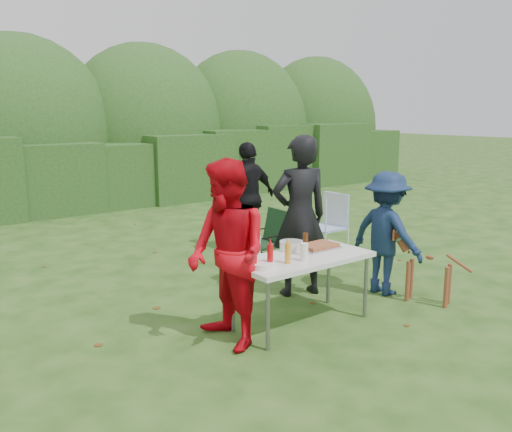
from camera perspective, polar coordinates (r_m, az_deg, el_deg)
ground at (r=5.73m, az=3.65°, el=-11.72°), size 80.00×80.00×0.00m
hedge_row at (r=12.53m, az=-21.35°, el=4.07°), size 22.00×1.40×1.70m
shrub_backdrop at (r=14.01m, az=-23.47°, el=7.66°), size 20.00×2.60×3.20m
folding_table at (r=5.63m, az=4.87°, el=-4.78°), size 1.50×0.70×0.74m
person_cook at (r=6.50m, az=4.62°, el=-0.03°), size 0.82×0.66×1.94m
person_red_jacket at (r=5.07m, az=-3.02°, el=-4.08°), size 0.75×0.93×1.79m
person_black_puffy at (r=8.57m, az=-0.75°, el=2.01°), size 1.05×0.51×1.73m
child at (r=6.75m, az=13.57°, el=-1.79°), size 0.60×0.99×1.50m
dog at (r=6.63m, az=17.76°, el=-5.27°), size 0.65×0.94×0.83m
camping_chair at (r=7.54m, az=0.89°, el=-2.62°), size 0.57×0.57×0.87m
lawn_chair at (r=8.35m, az=7.22°, el=-0.96°), size 0.59×0.59×0.98m
food_tray at (r=5.93m, az=6.57°, el=-3.35°), size 0.45×0.30×0.02m
focaccia_bread at (r=5.92m, az=6.58°, el=-3.09°), size 0.40×0.26×0.04m
mustard_bottle at (r=5.33m, az=3.37°, el=-3.96°), size 0.06×0.06×0.20m
ketchup_bottle at (r=5.21m, az=1.50°, el=-4.18°), size 0.06×0.06×0.22m
beer_bottle at (r=5.61m, az=5.21°, el=-2.99°), size 0.06×0.06×0.24m
paper_towel_roll at (r=5.39m, az=-0.16°, el=-3.42°), size 0.12×0.12×0.26m
cup_stack at (r=5.43m, az=5.09°, el=-3.80°), size 0.08×0.08×0.18m
pasta_bowl at (r=5.83m, az=3.78°, el=-3.15°), size 0.26×0.26×0.10m
plate_stack at (r=5.18m, az=0.85°, el=-5.23°), size 0.24×0.24×0.05m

